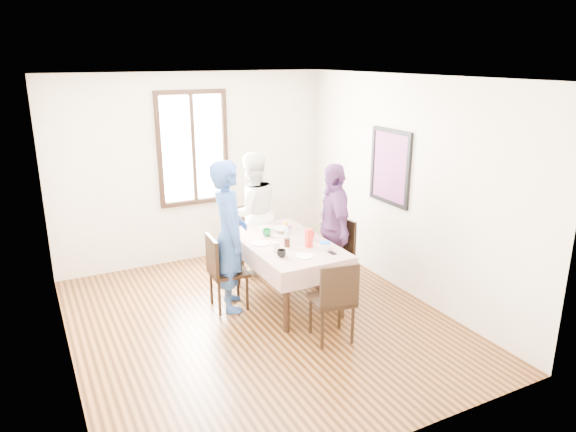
# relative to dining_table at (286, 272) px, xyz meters

# --- Properties ---
(ground) EXTENTS (4.50, 4.50, 0.00)m
(ground) POSITION_rel_dining_table_xyz_m (-0.52, -0.36, -0.38)
(ground) COLOR black
(ground) RESTS_ON ground
(back_wall) EXTENTS (4.00, 0.00, 4.00)m
(back_wall) POSITION_rel_dining_table_xyz_m (-0.52, 1.89, 0.98)
(back_wall) COLOR beige
(back_wall) RESTS_ON ground
(right_wall) EXTENTS (0.00, 4.50, 4.50)m
(right_wall) POSITION_rel_dining_table_xyz_m (1.48, -0.36, 0.98)
(right_wall) COLOR beige
(right_wall) RESTS_ON ground
(window_frame) EXTENTS (1.02, 0.06, 1.62)m
(window_frame) POSITION_rel_dining_table_xyz_m (-0.52, 1.87, 1.27)
(window_frame) COLOR black
(window_frame) RESTS_ON back_wall
(window_pane) EXTENTS (0.90, 0.02, 1.50)m
(window_pane) POSITION_rel_dining_table_xyz_m (-0.52, 1.88, 1.27)
(window_pane) COLOR white
(window_pane) RESTS_ON back_wall
(art_poster) EXTENTS (0.04, 0.76, 0.96)m
(art_poster) POSITION_rel_dining_table_xyz_m (1.46, -0.06, 1.18)
(art_poster) COLOR red
(art_poster) RESTS_ON right_wall
(dining_table) EXTENTS (0.84, 1.53, 0.75)m
(dining_table) POSITION_rel_dining_table_xyz_m (0.00, 0.00, 0.00)
(dining_table) COLOR black
(dining_table) RESTS_ON ground
(tablecloth) EXTENTS (0.96, 1.65, 0.01)m
(tablecloth) POSITION_rel_dining_table_xyz_m (0.00, 0.00, 0.38)
(tablecloth) COLOR #4F0D08
(tablecloth) RESTS_ON dining_table
(chair_left) EXTENTS (0.44, 0.44, 0.91)m
(chair_left) POSITION_rel_dining_table_xyz_m (-0.70, 0.14, 0.08)
(chair_left) COLOR black
(chair_left) RESTS_ON ground
(chair_right) EXTENTS (0.46, 0.46, 0.91)m
(chair_right) POSITION_rel_dining_table_xyz_m (0.70, 0.05, 0.08)
(chair_right) COLOR black
(chair_right) RESTS_ON ground
(chair_far) EXTENTS (0.48, 0.48, 0.91)m
(chair_far) POSITION_rel_dining_table_xyz_m (0.00, 1.05, 0.08)
(chair_far) COLOR black
(chair_far) RESTS_ON ground
(chair_near) EXTENTS (0.48, 0.48, 0.91)m
(chair_near) POSITION_rel_dining_table_xyz_m (0.00, -1.05, 0.08)
(chair_near) COLOR black
(chair_near) RESTS_ON ground
(person_left) EXTENTS (0.57, 0.74, 1.79)m
(person_left) POSITION_rel_dining_table_xyz_m (-0.68, 0.14, 0.52)
(person_left) COLOR #294B90
(person_left) RESTS_ON ground
(person_far) EXTENTS (0.84, 0.66, 1.69)m
(person_far) POSITION_rel_dining_table_xyz_m (0.00, 1.03, 0.47)
(person_far) COLOR white
(person_far) RESTS_ON ground
(person_right) EXTENTS (0.66, 1.04, 1.65)m
(person_right) POSITION_rel_dining_table_xyz_m (0.68, 0.05, 0.45)
(person_right) COLOR #64376F
(person_right) RESTS_ON ground
(mug_black) EXTENTS (0.13, 0.13, 0.08)m
(mug_black) POSITION_rel_dining_table_xyz_m (-0.27, -0.41, 0.43)
(mug_black) COLOR black
(mug_black) RESTS_ON tablecloth
(mug_flag) EXTENTS (0.14, 0.14, 0.09)m
(mug_flag) POSITION_rel_dining_table_xyz_m (0.29, -0.08, 0.43)
(mug_flag) COLOR red
(mug_flag) RESTS_ON tablecloth
(mug_green) EXTENTS (0.15, 0.15, 0.09)m
(mug_green) POSITION_rel_dining_table_xyz_m (-0.11, 0.30, 0.43)
(mug_green) COLOR #0C7226
(mug_green) RESTS_ON tablecloth
(serving_bowl) EXTENTS (0.23, 0.23, 0.05)m
(serving_bowl) POSITION_rel_dining_table_xyz_m (0.12, 0.37, 0.41)
(serving_bowl) COLOR white
(serving_bowl) RESTS_ON tablecloth
(juice_carton) EXTENTS (0.07, 0.07, 0.22)m
(juice_carton) POSITION_rel_dining_table_xyz_m (0.15, -0.28, 0.50)
(juice_carton) COLOR red
(juice_carton) RESTS_ON tablecloth
(butter_tub) EXTENTS (0.12, 0.12, 0.06)m
(butter_tub) POSITION_rel_dining_table_xyz_m (0.30, -0.40, 0.42)
(butter_tub) COLOR white
(butter_tub) RESTS_ON tablecloth
(jam_jar) EXTENTS (0.07, 0.07, 0.10)m
(jam_jar) POSITION_rel_dining_table_xyz_m (-0.06, -0.15, 0.43)
(jam_jar) COLOR black
(jam_jar) RESTS_ON tablecloth
(drinking_glass) EXTENTS (0.08, 0.08, 0.11)m
(drinking_glass) POSITION_rel_dining_table_xyz_m (-0.25, -0.25, 0.44)
(drinking_glass) COLOR silver
(drinking_glass) RESTS_ON tablecloth
(smartphone) EXTENTS (0.06, 0.12, 0.01)m
(smartphone) POSITION_rel_dining_table_xyz_m (0.29, -0.58, 0.39)
(smartphone) COLOR black
(smartphone) RESTS_ON tablecloth
(flower_vase) EXTENTS (0.06, 0.06, 0.12)m
(flower_vase) POSITION_rel_dining_table_xyz_m (0.04, 0.04, 0.45)
(flower_vase) COLOR silver
(flower_vase) RESTS_ON tablecloth
(plate_left) EXTENTS (0.20, 0.20, 0.01)m
(plate_left) POSITION_rel_dining_table_xyz_m (-0.30, 0.07, 0.39)
(plate_left) COLOR white
(plate_left) RESTS_ON tablecloth
(plate_far) EXTENTS (0.20, 0.20, 0.01)m
(plate_far) POSITION_rel_dining_table_xyz_m (-0.00, 0.60, 0.39)
(plate_far) COLOR white
(plate_far) RESTS_ON tablecloth
(plate_near) EXTENTS (0.20, 0.20, 0.01)m
(plate_near) POSITION_rel_dining_table_xyz_m (-0.04, -0.53, 0.39)
(plate_near) COLOR white
(plate_near) RESTS_ON tablecloth
(butter_lid) EXTENTS (0.12, 0.12, 0.01)m
(butter_lid) POSITION_rel_dining_table_xyz_m (0.30, -0.40, 0.46)
(butter_lid) COLOR blue
(butter_lid) RESTS_ON butter_tub
(flower_bunch) EXTENTS (0.09, 0.09, 0.10)m
(flower_bunch) POSITION_rel_dining_table_xyz_m (0.04, 0.04, 0.56)
(flower_bunch) COLOR yellow
(flower_bunch) RESTS_ON flower_vase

